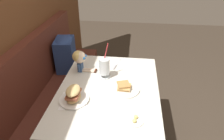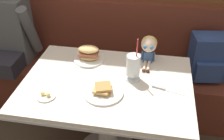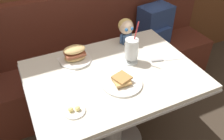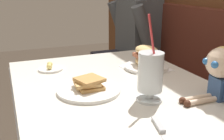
{
  "view_description": "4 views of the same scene",
  "coord_description": "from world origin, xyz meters",
  "px_view_note": "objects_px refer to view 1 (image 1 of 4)",
  "views": [
    {
      "loc": [
        -1.28,
        0.0,
        1.71
      ],
      "look_at": [
        0.12,
        0.17,
        0.84
      ],
      "focal_mm": 32.03,
      "sensor_mm": 36.0,
      "label": 1
    },
    {
      "loc": [
        0.27,
        -1.18,
        1.78
      ],
      "look_at": [
        0.03,
        0.21,
        0.81
      ],
      "focal_mm": 42.56,
      "sensor_mm": 36.0,
      "label": 2
    },
    {
      "loc": [
        -0.53,
        -0.92,
        1.71
      ],
      "look_at": [
        -0.02,
        0.16,
        0.79
      ],
      "focal_mm": 38.26,
      "sensor_mm": 36.0,
      "label": 3
    },
    {
      "loc": [
        0.93,
        -0.23,
        1.15
      ],
      "look_at": [
        -0.0,
        0.16,
        0.82
      ],
      "focal_mm": 42.6,
      "sensor_mm": 36.0,
      "label": 4
    }
  ],
  "objects_px": {
    "seated_doll": "(80,58)",
    "backpack": "(66,53)",
    "butter_saucer": "(135,120)",
    "milkshake_glass": "(105,67)",
    "sandwich_plate": "(74,96)",
    "butter_knife": "(116,66)",
    "toast_plate": "(125,88)"
  },
  "relations": [
    {
      "from": "sandwich_plate",
      "to": "seated_doll",
      "type": "xyz_separation_m",
      "value": [
        0.42,
        0.06,
        0.08
      ]
    },
    {
      "from": "toast_plate",
      "to": "milkshake_glass",
      "type": "bearing_deg",
      "value": 47.93
    },
    {
      "from": "milkshake_glass",
      "to": "sandwich_plate",
      "type": "relative_size",
      "value": 1.38
    },
    {
      "from": "butter_saucer",
      "to": "milkshake_glass",
      "type": "bearing_deg",
      "value": 28.72
    },
    {
      "from": "butter_saucer",
      "to": "backpack",
      "type": "distance_m",
      "value": 1.35
    },
    {
      "from": "toast_plate",
      "to": "butter_saucer",
      "type": "bearing_deg",
      "value": -164.58
    },
    {
      "from": "milkshake_glass",
      "to": "toast_plate",
      "type": "bearing_deg",
      "value": -132.07
    },
    {
      "from": "butter_saucer",
      "to": "backpack",
      "type": "xyz_separation_m",
      "value": [
        1.07,
        0.82,
        -0.09
      ]
    },
    {
      "from": "butter_saucer",
      "to": "butter_knife",
      "type": "xyz_separation_m",
      "value": [
        0.7,
        0.2,
        -0.0
      ]
    },
    {
      "from": "milkshake_glass",
      "to": "backpack",
      "type": "xyz_separation_m",
      "value": [
        0.57,
        0.55,
        -0.18
      ]
    },
    {
      "from": "butter_knife",
      "to": "backpack",
      "type": "xyz_separation_m",
      "value": [
        0.37,
        0.62,
        -0.09
      ]
    },
    {
      "from": "sandwich_plate",
      "to": "butter_knife",
      "type": "bearing_deg",
      "value": -24.9
    },
    {
      "from": "toast_plate",
      "to": "milkshake_glass",
      "type": "height_order",
      "value": "milkshake_glass"
    },
    {
      "from": "seated_doll",
      "to": "backpack",
      "type": "bearing_deg",
      "value": 32.33
    },
    {
      "from": "toast_plate",
      "to": "milkshake_glass",
      "type": "relative_size",
      "value": 0.8
    },
    {
      "from": "sandwich_plate",
      "to": "butter_saucer",
      "type": "relative_size",
      "value": 1.89
    },
    {
      "from": "toast_plate",
      "to": "butter_knife",
      "type": "distance_m",
      "value": 0.38
    },
    {
      "from": "backpack",
      "to": "butter_knife",
      "type": "bearing_deg",
      "value": -120.53
    },
    {
      "from": "milkshake_glass",
      "to": "seated_doll",
      "type": "height_order",
      "value": "milkshake_glass"
    },
    {
      "from": "butter_knife",
      "to": "seated_doll",
      "type": "height_order",
      "value": "seated_doll"
    },
    {
      "from": "butter_knife",
      "to": "toast_plate",
      "type": "bearing_deg",
      "value": -164.3
    },
    {
      "from": "sandwich_plate",
      "to": "backpack",
      "type": "height_order",
      "value": "sandwich_plate"
    },
    {
      "from": "milkshake_glass",
      "to": "sandwich_plate",
      "type": "bearing_deg",
      "value": 152.49
    },
    {
      "from": "butter_saucer",
      "to": "sandwich_plate",
      "type": "bearing_deg",
      "value": 70.84
    },
    {
      "from": "sandwich_plate",
      "to": "seated_doll",
      "type": "height_order",
      "value": "seated_doll"
    },
    {
      "from": "toast_plate",
      "to": "milkshake_glass",
      "type": "xyz_separation_m",
      "value": [
        0.16,
        0.18,
        0.08
      ]
    },
    {
      "from": "toast_plate",
      "to": "milkshake_glass",
      "type": "distance_m",
      "value": 0.26
    },
    {
      "from": "butter_saucer",
      "to": "seated_doll",
      "type": "relative_size",
      "value": 0.55
    },
    {
      "from": "butter_knife",
      "to": "butter_saucer",
      "type": "bearing_deg",
      "value": -164.43
    },
    {
      "from": "toast_plate",
      "to": "backpack",
      "type": "bearing_deg",
      "value": 44.64
    },
    {
      "from": "toast_plate",
      "to": "butter_saucer",
      "type": "height_order",
      "value": "toast_plate"
    },
    {
      "from": "sandwich_plate",
      "to": "butter_knife",
      "type": "xyz_separation_m",
      "value": [
        0.55,
        -0.25,
        -0.04
      ]
    }
  ]
}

